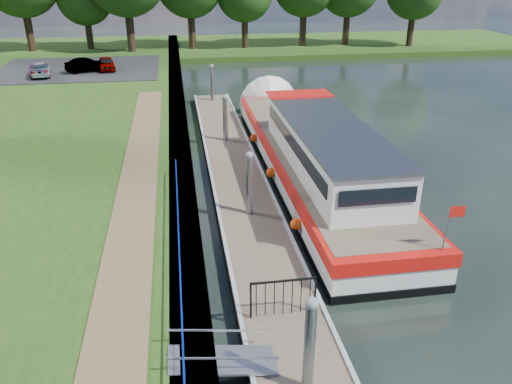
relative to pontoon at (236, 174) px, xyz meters
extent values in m
cube|color=#473D2D|center=(-2.55, 2.00, 0.20)|extent=(1.10, 90.00, 0.78)
cube|color=#224112|center=(12.00, 39.00, 0.12)|extent=(60.00, 18.00, 0.60)
cube|color=brown|center=(-4.40, -5.00, 0.62)|extent=(1.60, 40.00, 0.05)
cube|color=black|center=(-11.00, 25.00, 0.62)|extent=(14.00, 12.00, 0.06)
cube|color=#0C2DBF|center=(-2.75, -10.00, 1.29)|extent=(0.04, 18.00, 0.04)
cube|color=#0C2DBF|center=(-2.75, -10.00, 0.94)|extent=(0.03, 18.00, 0.03)
cylinder|color=#0C2DBF|center=(-2.75, -13.00, 0.95)|extent=(0.04, 0.04, 0.72)
cylinder|color=#0C2DBF|center=(-2.75, -11.00, 0.95)|extent=(0.04, 0.04, 0.72)
cylinder|color=#0C2DBF|center=(-2.75, -9.00, 0.95)|extent=(0.04, 0.04, 0.72)
cylinder|color=#0C2DBF|center=(-2.75, -7.00, 0.95)|extent=(0.04, 0.04, 0.72)
cylinder|color=#0C2DBF|center=(-2.75, -5.00, 0.95)|extent=(0.04, 0.04, 0.72)
cylinder|color=#0C2DBF|center=(-2.75, -3.00, 0.95)|extent=(0.04, 0.04, 0.72)
cylinder|color=#0C2DBF|center=(-2.75, -1.00, 0.95)|extent=(0.04, 0.04, 0.72)
cube|color=brown|center=(0.00, 0.00, 0.10)|extent=(2.50, 30.00, 0.24)
cube|color=#9EA0A3|center=(0.00, -12.00, -0.13)|extent=(2.30, 5.00, 0.30)
cube|color=#9EA0A3|center=(0.00, -4.00, -0.13)|extent=(2.30, 5.00, 0.30)
cube|color=#9EA0A3|center=(0.00, 4.00, -0.13)|extent=(2.30, 5.00, 0.30)
cube|color=#9EA0A3|center=(0.00, 12.00, -0.13)|extent=(2.30, 5.00, 0.30)
cube|color=#9EA0A3|center=(1.19, 0.00, 0.25)|extent=(0.12, 30.00, 0.06)
cube|color=#9EA0A3|center=(-1.19, 0.00, 0.25)|extent=(0.12, 30.00, 0.06)
cylinder|color=gray|center=(0.00, -13.50, 0.92)|extent=(0.26, 0.26, 3.40)
sphere|color=gray|center=(0.00, -13.50, 2.62)|extent=(0.30, 0.30, 0.30)
cylinder|color=gray|center=(0.00, -4.50, 0.92)|extent=(0.26, 0.26, 3.40)
sphere|color=gray|center=(0.00, -4.50, 2.62)|extent=(0.30, 0.30, 0.30)
cylinder|color=gray|center=(0.00, 4.50, 0.92)|extent=(0.26, 0.26, 3.40)
sphere|color=gray|center=(0.00, 4.50, 2.62)|extent=(0.30, 0.30, 0.30)
cylinder|color=gray|center=(0.00, 13.50, 0.92)|extent=(0.26, 0.26, 3.40)
sphere|color=gray|center=(0.00, 13.50, 2.62)|extent=(0.30, 0.30, 0.30)
cube|color=#A5A8AD|center=(-1.85, -12.50, 0.42)|extent=(2.58, 1.00, 0.43)
cube|color=#A5A8AD|center=(-1.85, -12.98, 0.92)|extent=(2.58, 0.04, 0.41)
cube|color=#A5A8AD|center=(-1.85, -12.02, 0.92)|extent=(2.58, 0.04, 0.41)
cube|color=black|center=(-0.90, -10.80, 0.80)|extent=(0.05, 0.05, 1.15)
cube|color=black|center=(0.90, -10.80, 0.80)|extent=(0.05, 0.05, 1.15)
cube|color=black|center=(0.00, -10.80, 1.34)|extent=(1.85, 0.05, 0.05)
cube|color=black|center=(-0.75, -10.80, 0.80)|extent=(0.02, 0.02, 1.10)
cube|color=black|center=(-0.50, -10.80, 0.80)|extent=(0.02, 0.02, 1.10)
cube|color=black|center=(-0.25, -10.80, 0.80)|extent=(0.02, 0.02, 1.10)
cube|color=black|center=(0.00, -10.80, 0.80)|extent=(0.02, 0.02, 1.10)
cube|color=black|center=(0.25, -10.80, 0.80)|extent=(0.02, 0.02, 1.10)
cube|color=black|center=(0.50, -10.80, 0.80)|extent=(0.02, 0.02, 1.10)
cube|color=black|center=(0.75, -10.80, 0.80)|extent=(0.02, 0.02, 1.10)
cube|color=black|center=(3.60, -0.14, -0.16)|extent=(4.00, 20.00, 0.55)
cube|color=silver|center=(3.60, -0.14, 0.44)|extent=(3.96, 19.90, 0.65)
cube|color=red|center=(3.60, -0.14, 1.00)|extent=(4.04, 20.00, 0.48)
cube|color=brown|center=(3.60, -0.14, 1.24)|extent=(3.68, 19.20, 0.04)
cone|color=silver|center=(3.60, 10.26, 0.37)|extent=(4.00, 1.50, 4.00)
cube|color=silver|center=(3.60, -2.64, 2.12)|extent=(3.00, 11.00, 1.75)
cube|color=gray|center=(3.60, -2.64, 3.04)|extent=(3.10, 11.20, 0.10)
cube|color=black|center=(2.08, -2.64, 2.37)|extent=(0.04, 10.00, 0.55)
cube|color=black|center=(5.12, -2.64, 2.37)|extent=(0.04, 10.00, 0.55)
cube|color=black|center=(3.60, 2.91, 2.37)|extent=(2.60, 0.04, 0.55)
cube|color=black|center=(3.60, -8.19, 2.37)|extent=(2.60, 0.04, 0.55)
cube|color=red|center=(3.60, 2.56, 3.12)|extent=(3.20, 1.60, 0.06)
cylinder|color=gray|center=(5.10, -9.84, 1.97)|extent=(0.05, 0.05, 1.50)
cube|color=red|center=(5.35, -9.84, 2.52)|extent=(0.50, 0.02, 0.35)
sphere|color=#F24A0D|center=(1.48, -6.14, 0.47)|extent=(0.44, 0.44, 0.44)
sphere|color=#F24A0D|center=(1.48, -1.14, 0.47)|extent=(0.44, 0.44, 0.44)
sphere|color=#F24A0D|center=(1.48, 3.86, 0.47)|extent=(0.44, 0.44, 0.44)
imported|color=#594C47|center=(2.40, -5.88, 2.12)|extent=(0.60, 0.73, 1.72)
cylinder|color=#332316|center=(-17.49, 36.36, 2.52)|extent=(0.83, 0.83, 4.21)
cylinder|color=#332316|center=(-11.50, 36.87, 1.97)|extent=(0.70, 0.70, 3.10)
cylinder|color=#332316|center=(-6.89, 34.36, 2.56)|extent=(0.84, 0.84, 4.29)
cylinder|color=#332316|center=(-0.41, 36.36, 2.33)|extent=(0.79, 0.79, 3.83)
cylinder|color=#332316|center=(5.49, 36.09, 2.05)|extent=(0.72, 0.72, 3.26)
cylinder|color=#332316|center=(12.25, 36.38, 2.30)|extent=(0.78, 0.78, 3.77)
cylinder|color=#332316|center=(17.42, 36.40, 2.24)|extent=(0.77, 0.77, 3.65)
cylinder|color=#332316|center=(24.52, 34.52, 2.12)|extent=(0.74, 0.74, 3.41)
imported|color=#999999|center=(-8.38, 23.75, 1.22)|extent=(1.86, 3.49, 1.13)
imported|color=#999999|center=(-9.95, 23.16, 1.23)|extent=(3.75, 2.24, 1.17)
imported|color=#999999|center=(-13.52, 22.04, 1.22)|extent=(2.35, 4.14, 1.13)
camera|label=1|loc=(-2.51, -21.73, 9.10)|focal=35.00mm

